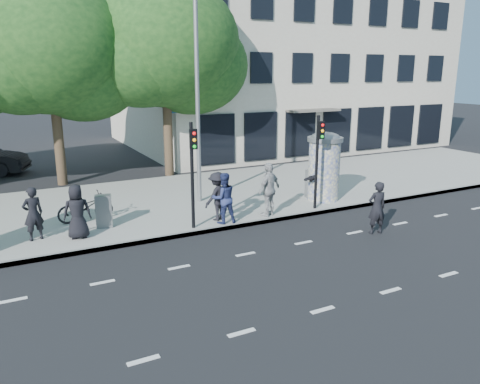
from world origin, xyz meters
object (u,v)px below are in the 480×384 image
ped_d (217,196)px  ped_a (77,212)px  traffic_pole_far (318,153)px  street_lamp (198,78)px  ped_c (224,198)px  man_road (377,208)px  ped_b (33,214)px  ped_f (321,179)px  ped_e (269,189)px  bicycle (85,207)px  ad_column_right (324,165)px  cabinet_left (104,211)px  traffic_pole_near (193,165)px  cabinet_right (313,184)px

ped_d → ped_a: bearing=-26.7°
traffic_pole_far → street_lamp: size_ratio=0.42×
ped_c → man_road: ped_c is taller
ped_b → ped_f: bearing=163.6°
ped_d → ped_e: size_ratio=0.87×
ped_f → bicycle: size_ratio=0.93×
ad_column_right → traffic_pole_far: (-1.00, -0.91, 0.69)m
ad_column_right → cabinet_left: size_ratio=2.50×
ped_c → bicycle: size_ratio=0.93×
street_lamp → ped_e: street_lamp is taller
ped_d → bicycle: size_ratio=0.90×
ped_a → ped_c: size_ratio=0.98×
traffic_pole_near → ped_d: bearing=23.5°
cabinet_left → ped_d: bearing=-3.2°
ped_d → street_lamp: bearing=-121.4°
traffic_pole_near → ped_d: traffic_pole_near is taller
bicycle → cabinet_right: 8.62m
man_road → bicycle: 9.58m
traffic_pole_far → ped_b: 9.58m
ped_b → ped_c: 5.82m
ped_a → street_lamp: bearing=-150.0°
ped_c → ped_d: ped_c is taller
ped_b → ped_c: size_ratio=0.96×
ped_a → ped_e: bearing=-179.7°
ad_column_right → man_road: ad_column_right is taller
ped_a → ped_b: size_ratio=1.02×
cabinet_right → bicycle: bearing=-171.7°
ped_b → ped_f: (10.22, -0.40, 0.04)m
traffic_pole_far → man_road: 3.08m
ped_b → cabinet_right: bearing=166.5°
street_lamp → ped_d: size_ratio=4.84×
man_road → bicycle: size_ratio=0.93×
ad_column_right → ped_b: bearing=178.5°
ped_a → ped_e: (6.26, -0.70, 0.11)m
street_lamp → ped_f: street_lamp is taller
ped_a → ped_e: size_ratio=0.88×
street_lamp → ped_a: (-4.84, -2.08, -3.81)m
bicycle → ped_e: bearing=-116.2°
traffic_pole_near → street_lamp: street_lamp is taller
traffic_pole_near → ped_f: bearing=8.0°
man_road → ped_f: bearing=-87.5°
traffic_pole_far → ped_f: (0.80, 0.79, -1.23)m
street_lamp → ped_e: size_ratio=4.24×
ped_b → man_road: (9.76, -3.93, -0.11)m
ped_d → traffic_pole_near: bearing=0.7°
traffic_pole_near → ped_f: traffic_pole_near is taller
ped_a → ped_c: ped_c is taller
ped_c → ped_a: bearing=-3.5°
ad_column_right → cabinet_right: 0.94m
bicycle → cabinet_left: 1.02m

